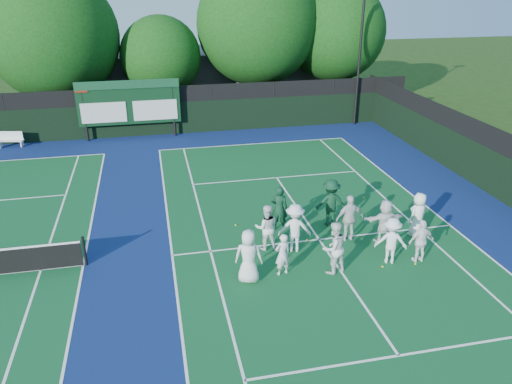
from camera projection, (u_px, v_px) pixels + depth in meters
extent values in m
plane|color=#1C380F|center=(328.00, 253.00, 17.89)|extent=(120.00, 120.00, 0.00)
cube|color=navy|center=(158.00, 257.00, 17.61)|extent=(34.00, 32.00, 0.01)
cube|color=#105026|center=(319.00, 240.00, 18.78)|extent=(10.97, 23.77, 0.00)
cube|color=white|center=(254.00, 144.00, 29.43)|extent=(10.97, 0.08, 0.00)
cube|color=white|center=(172.00, 255.00, 17.71)|extent=(0.08, 23.77, 0.00)
cube|color=white|center=(450.00, 225.00, 19.84)|extent=(0.08, 23.77, 0.00)
cube|color=white|center=(211.00, 251.00, 17.98)|extent=(0.08, 23.77, 0.00)
cube|color=white|center=(419.00, 229.00, 19.58)|extent=(0.08, 23.77, 0.00)
cube|color=white|center=(399.00, 356.00, 13.04)|extent=(8.23, 0.08, 0.00)
cube|color=white|center=(277.00, 178.00, 24.51)|extent=(8.23, 0.08, 0.00)
cube|color=white|center=(319.00, 239.00, 18.78)|extent=(0.08, 12.80, 0.00)
cube|color=white|center=(83.00, 265.00, 17.12)|extent=(0.08, 23.77, 0.00)
cube|color=white|center=(41.00, 270.00, 16.85)|extent=(0.08, 23.77, 0.00)
cube|color=black|center=(148.00, 120.00, 30.66)|extent=(34.00, 0.08, 2.00)
cube|color=black|center=(146.00, 95.00, 30.06)|extent=(34.00, 0.05, 1.00)
cylinder|color=black|center=(84.00, 112.00, 29.30)|extent=(0.16, 0.16, 3.50)
cylinder|color=black|center=(174.00, 108.00, 30.31)|extent=(0.16, 0.16, 3.50)
cube|color=black|center=(129.00, 103.00, 29.63)|extent=(6.00, 0.15, 2.60)
cube|color=#124124|center=(127.00, 84.00, 29.10)|extent=(6.00, 0.05, 0.50)
cube|color=silver|center=(104.00, 113.00, 29.44)|extent=(2.60, 0.04, 1.20)
cube|color=silver|center=(155.00, 110.00, 30.03)|extent=(2.60, 0.04, 1.20)
cube|color=maroon|center=(81.00, 88.00, 28.63)|extent=(0.70, 0.04, 0.50)
cube|color=#57575C|center=(198.00, 77.00, 38.20)|extent=(18.00, 6.00, 4.00)
cylinder|color=black|center=(360.00, 47.00, 31.42)|extent=(0.16, 0.16, 10.00)
cylinder|color=black|center=(85.00, 251.00, 16.93)|extent=(0.10, 0.10, 1.10)
cube|color=white|center=(11.00, 141.00, 28.74)|extent=(1.49, 0.69, 0.06)
cube|color=white|center=(10.00, 135.00, 28.77)|extent=(1.42, 0.37, 0.48)
cube|color=white|center=(1.00, 145.00, 28.72)|extent=(0.13, 0.34, 0.38)
cube|color=white|center=(22.00, 143.00, 28.94)|extent=(0.13, 0.34, 0.38)
cylinder|color=#311D0D|center=(63.00, 105.00, 32.62)|extent=(0.44, 0.44, 2.66)
sphere|color=#0C380D|center=(52.00, 36.00, 30.88)|extent=(8.12, 8.12, 8.12)
sphere|color=#0C380D|center=(65.00, 48.00, 31.59)|extent=(5.69, 5.69, 5.69)
cylinder|color=#311D0D|center=(164.00, 103.00, 33.96)|extent=(0.44, 0.44, 2.29)
sphere|color=#0C380D|center=(161.00, 56.00, 32.72)|extent=(5.26, 5.26, 5.26)
sphere|color=#0C380D|center=(170.00, 64.00, 33.31)|extent=(3.68, 3.68, 3.68)
cylinder|color=#311D0D|center=(257.00, 93.00, 35.06)|extent=(0.44, 0.44, 3.15)
sphere|color=#0C380D|center=(257.00, 24.00, 33.21)|extent=(8.12, 8.12, 8.12)
sphere|color=#0C380D|center=(265.00, 36.00, 33.92)|extent=(5.68, 5.68, 5.68)
cylinder|color=#311D0D|center=(332.00, 90.00, 36.16)|extent=(0.44, 0.44, 3.05)
sphere|color=#0C380D|center=(336.00, 31.00, 34.53)|extent=(6.83, 6.83, 6.83)
sphere|color=#0C380D|center=(342.00, 41.00, 35.19)|extent=(4.78, 4.78, 4.78)
sphere|color=#D9EA1B|center=(364.00, 198.00, 22.26)|extent=(0.07, 0.07, 0.07)
sphere|color=#D9EA1B|center=(383.00, 267.00, 16.99)|extent=(0.07, 0.07, 0.07)
sphere|color=#D9EA1B|center=(236.00, 225.00, 19.81)|extent=(0.07, 0.07, 0.07)
sphere|color=#D9EA1B|center=(307.00, 240.00, 18.68)|extent=(0.07, 0.07, 0.07)
sphere|color=#D9EA1B|center=(415.00, 264.00, 17.14)|extent=(0.07, 0.07, 0.07)
imported|color=white|center=(249.00, 256.00, 15.91)|extent=(1.02, 0.81, 1.83)
imported|color=silver|center=(283.00, 254.00, 16.35)|extent=(0.62, 0.49, 1.49)
imported|color=white|center=(334.00, 248.00, 16.40)|extent=(1.07, 0.95, 1.84)
imported|color=white|center=(391.00, 241.00, 17.00)|extent=(1.24, 0.97, 1.68)
imported|color=white|center=(421.00, 241.00, 17.07)|extent=(0.94, 0.43, 1.58)
imported|color=white|center=(266.00, 227.00, 17.85)|extent=(0.91, 0.75, 1.73)
imported|color=white|center=(295.00, 228.00, 17.71)|extent=(1.30, 0.94, 1.81)
imported|color=silver|center=(350.00, 218.00, 18.44)|extent=(1.08, 0.50, 1.81)
imported|color=white|center=(385.00, 221.00, 18.34)|extent=(1.57, 0.51, 1.69)
imported|color=white|center=(418.00, 215.00, 18.78)|extent=(0.99, 0.82, 1.74)
imported|color=#0D331E|center=(279.00, 208.00, 19.19)|extent=(0.77, 0.63, 1.83)
imported|color=#0E351F|center=(331.00, 203.00, 19.55)|extent=(1.29, 0.80, 1.92)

